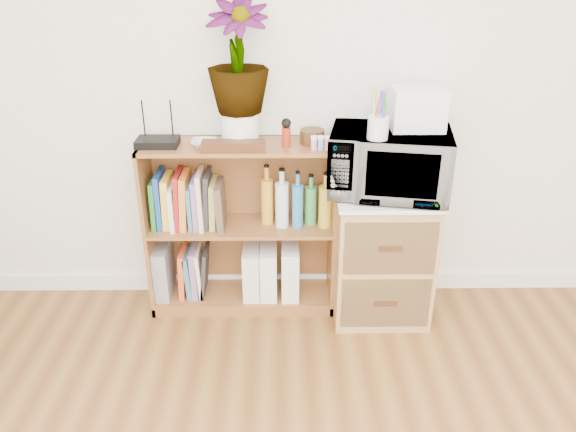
{
  "coord_description": "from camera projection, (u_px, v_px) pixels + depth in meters",
  "views": [
    {
      "loc": [
        -0.13,
        -0.6,
        1.85
      ],
      "look_at": [
        -0.1,
        1.95,
        0.62
      ],
      "focal_mm": 35.0,
      "sensor_mm": 36.0,
      "label": 1
    }
  ],
  "objects": [
    {
      "name": "router",
      "position": [
        158.0,
        142.0,
        2.79
      ],
      "size": [
        0.21,
        0.14,
        0.04
      ],
      "primitive_type": "cube",
      "color": "black",
      "rests_on": "bookshelf"
    },
    {
      "name": "wooden_bowl",
      "position": [
        312.0,
        137.0,
        2.82
      ],
      "size": [
        0.12,
        0.12,
        0.07
      ],
      "primitive_type": "cylinder",
      "color": "#371E0F",
      "rests_on": "bookshelf"
    },
    {
      "name": "cookbooks",
      "position": [
        188.0,
        201.0,
        2.95
      ],
      "size": [
        0.38,
        0.2,
        0.31
      ],
      "color": "#1D6F29",
      "rests_on": "bookshelf"
    },
    {
      "name": "wicker_unit",
      "position": [
        381.0,
        255.0,
        3.02
      ],
      "size": [
        0.5,
        0.45,
        0.7
      ],
      "primitive_type": "cube",
      "color": "#9E7542",
      "rests_on": "ground"
    },
    {
      "name": "plant_pot",
      "position": [
        240.0,
        128.0,
        2.8
      ],
      "size": [
        0.19,
        0.19,
        0.16
      ],
      "primitive_type": "cylinder",
      "color": "white",
      "rests_on": "bookshelf"
    },
    {
      "name": "magazine_holder_left",
      "position": [
        252.0,
        271.0,
        3.13
      ],
      "size": [
        0.09,
        0.23,
        0.29
      ],
      "primitive_type": "cube",
      "color": "silver",
      "rests_on": "bookshelf"
    },
    {
      "name": "trinket_box",
      "position": [
        233.0,
        146.0,
        2.72
      ],
      "size": [
        0.31,
        0.08,
        0.05
      ],
      "primitive_type": "cube",
      "color": "#351B0E",
      "rests_on": "bookshelf"
    },
    {
      "name": "small_appliance",
      "position": [
        417.0,
        108.0,
        2.71
      ],
      "size": [
        0.25,
        0.21,
        0.2
      ],
      "primitive_type": "cube",
      "color": "white",
      "rests_on": "microwave"
    },
    {
      "name": "liquor_bottles",
      "position": [
        296.0,
        198.0,
        2.95
      ],
      "size": [
        0.38,
        0.07,
        0.32
      ],
      "color": "gold",
      "rests_on": "bookshelf"
    },
    {
      "name": "white_bowl",
      "position": [
        204.0,
        143.0,
        2.78
      ],
      "size": [
        0.13,
        0.13,
        0.03
      ],
      "primitive_type": "imported",
      "color": "silver",
      "rests_on": "bookshelf"
    },
    {
      "name": "paint_jars",
      "position": [
        321.0,
        144.0,
        2.73
      ],
      "size": [
        0.12,
        0.04,
        0.06
      ],
      "primitive_type": "cube",
      "color": "pink",
      "rests_on": "bookshelf"
    },
    {
      "name": "magazine_holder_mid",
      "position": [
        269.0,
        270.0,
        3.13
      ],
      "size": [
        0.09,
        0.23,
        0.29
      ],
      "primitive_type": "cube",
      "color": "white",
      "rests_on": "bookshelf"
    },
    {
      "name": "potted_plant",
      "position": [
        238.0,
        57.0,
        2.65
      ],
      "size": [
        0.3,
        0.3,
        0.53
      ],
      "primitive_type": "imported",
      "color": "#36692A",
      "rests_on": "plant_pot"
    },
    {
      "name": "kokeshi_doll",
      "position": [
        286.0,
        137.0,
        2.76
      ],
      "size": [
        0.04,
        0.04,
        0.1
      ],
      "primitive_type": "cylinder",
      "color": "maroon",
      "rests_on": "bookshelf"
    },
    {
      "name": "file_box",
      "position": [
        163.0,
        270.0,
        3.13
      ],
      "size": [
        0.09,
        0.24,
        0.3
      ],
      "primitive_type": "cube",
      "color": "gray",
      "rests_on": "bookshelf"
    },
    {
      "name": "microwave",
      "position": [
        389.0,
        163.0,
        2.78
      ],
      "size": [
        0.64,
        0.49,
        0.32
      ],
      "primitive_type": "imported",
      "rotation": [
        0.0,
        0.0,
        -0.18
      ],
      "color": "silver",
      "rests_on": "wicker_unit"
    },
    {
      "name": "skirting_board",
      "position": [
        304.0,
        281.0,
        3.34
      ],
      "size": [
        4.0,
        0.02,
        0.1
      ],
      "primitive_type": "cube",
      "color": "white",
      "rests_on": "ground"
    },
    {
      "name": "pen_cup",
      "position": [
        378.0,
        128.0,
        2.58
      ],
      "size": [
        0.1,
        0.1,
        0.11
      ],
      "primitive_type": "cylinder",
      "color": "white",
      "rests_on": "microwave"
    },
    {
      "name": "magazine_holder_right",
      "position": [
        290.0,
        270.0,
        3.13
      ],
      "size": [
        0.09,
        0.24,
        0.3
      ],
      "primitive_type": "cube",
      "color": "white",
      "rests_on": "bookshelf"
    },
    {
      "name": "bookshelf",
      "position": [
        242.0,
        228.0,
        3.03
      ],
      "size": [
        1.0,
        0.3,
        0.95
      ],
      "primitive_type": "cube",
      "color": "brown",
      "rests_on": "ground"
    },
    {
      "name": "lower_books",
      "position": [
        194.0,
        271.0,
        3.14
      ],
      "size": [
        0.17,
        0.19,
        0.29
      ],
      "color": "#DB4F26",
      "rests_on": "bookshelf"
    }
  ]
}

